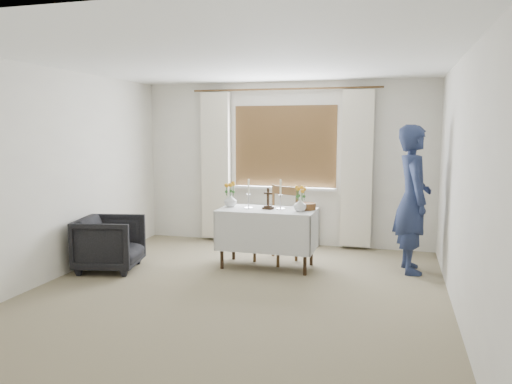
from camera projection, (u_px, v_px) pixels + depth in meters
ground at (236, 293)px, 5.47m from camera, size 5.00×5.00×0.00m
altar_table at (267, 238)px, 6.46m from camera, size 1.24×0.64×0.76m
wooden_chair at (276, 224)px, 6.72m from camera, size 0.62×0.62×1.02m
armchair at (110, 243)px, 6.34m from camera, size 0.89×0.88×0.69m
person at (413, 199)px, 6.20m from camera, size 0.56×0.74×1.84m
radiator at (284, 225)px, 7.74m from camera, size 1.10×0.10×0.60m
wooden_cross at (268, 199)px, 6.40m from camera, size 0.15×0.13×0.27m
candlestick_left at (249, 194)px, 6.45m from camera, size 0.14×0.14×0.38m
candlestick_right at (281, 194)px, 6.38m from camera, size 0.15×0.15×0.39m
flower_vase_left at (230, 200)px, 6.61m from camera, size 0.22×0.22×0.18m
flower_vase_right at (300, 205)px, 6.23m from camera, size 0.17×0.17×0.17m
wicker_basket at (307, 206)px, 6.38m from camera, size 0.30×0.30×0.09m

